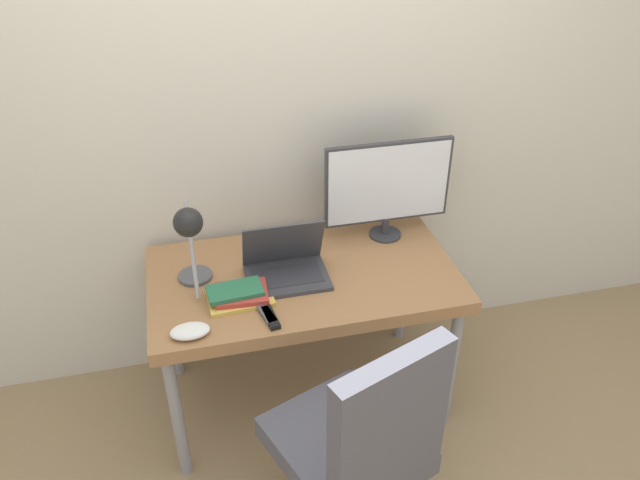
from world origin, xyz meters
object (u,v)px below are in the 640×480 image
Objects in this scene: book_stack at (239,294)px; game_controller at (190,331)px; monitor at (388,185)px; office_chair at (361,442)px; desk_lamp at (190,235)px; laptop at (286,266)px.

game_controller is at bearing -140.16° from book_stack.
office_chair is at bearing -112.32° from monitor.
monitor is 1.15m from office_chair.
book_stack is (0.16, -0.06, -0.27)m from desk_lamp.
desk_lamp is 2.86× the size of game_controller.
office_chair is 0.76m from book_stack.
office_chair is at bearing -64.94° from book_stack.
laptop is at bearing 97.34° from office_chair.
game_controller is (-0.52, 0.50, 0.18)m from office_chair.
laptop is 0.51m from game_controller.
laptop is 1.28× the size of book_stack.
book_stack is at bearing 115.06° from office_chair.
monitor reaches higher than office_chair.
office_chair is at bearing -82.66° from laptop.
book_stack is (-0.31, 0.67, 0.18)m from office_chair.
game_controller is at bearing -145.79° from laptop.
game_controller is (-0.93, -0.49, -0.24)m from monitor.
desk_lamp reaches higher than book_stack.
office_chair is (0.10, -0.78, -0.21)m from laptop.
desk_lamp reaches higher than laptop.
laptop is 0.45m from desk_lamp.
monitor is at bearing 16.53° from desk_lamp.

